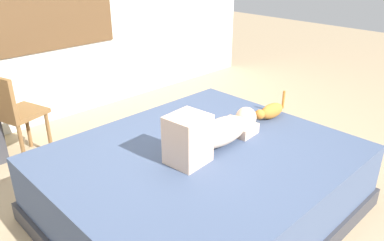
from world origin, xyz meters
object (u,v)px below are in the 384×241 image
person_lying (213,132)px  cat (270,111)px  chair_by_desk (13,111)px  bed (201,183)px

person_lying → cat: (0.72, 0.00, -0.05)m
chair_by_desk → bed: bearing=-69.1°
bed → chair_by_desk: bearing=110.9°
cat → chair_by_desk: (-1.50, 1.74, -0.08)m
bed → person_lying: person_lying is taller
bed → cat: 0.90m
chair_by_desk → cat: bearing=-49.1°
person_lying → chair_by_desk: person_lying is taller
person_lying → cat: person_lying is taller
person_lying → chair_by_desk: size_ratio=1.10×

